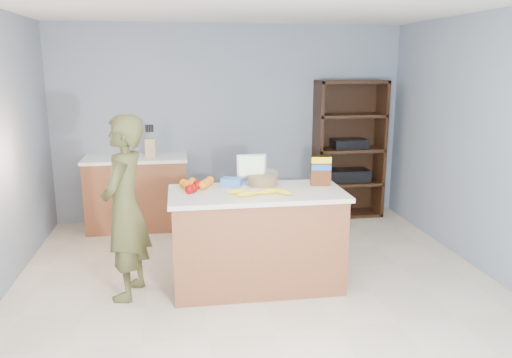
{
  "coord_description": "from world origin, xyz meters",
  "views": [
    {
      "loc": [
        -0.67,
        -3.94,
        2.01
      ],
      "look_at": [
        0.0,
        0.35,
        1.0
      ],
      "focal_mm": 35.0,
      "sensor_mm": 36.0,
      "label": 1
    }
  ],
  "objects": [
    {
      "name": "salad_bowl",
      "position": [
        0.09,
        0.52,
        0.96
      ],
      "size": [
        0.3,
        0.3,
        0.13
      ],
      "color": "#267219",
      "rests_on": "counter_peninsula"
    },
    {
      "name": "oranges",
      "position": [
        -0.53,
        0.52,
        0.94
      ],
      "size": [
        0.32,
        0.26,
        0.08
      ],
      "color": "orange",
      "rests_on": "counter_peninsula"
    },
    {
      "name": "bananas",
      "position": [
        -0.0,
        0.18,
        0.92
      ],
      "size": [
        0.58,
        0.2,
        0.05
      ],
      "color": "yellow",
      "rests_on": "counter_peninsula"
    },
    {
      "name": "envelopes",
      "position": [
        -0.01,
        0.41,
        0.9
      ],
      "size": [
        0.31,
        0.21,
        0.0
      ],
      "color": "white",
      "rests_on": "counter_peninsula"
    },
    {
      "name": "apples",
      "position": [
        -0.56,
        0.37,
        0.94
      ],
      "size": [
        0.15,
        0.25,
        0.08
      ],
      "color": "#960304",
      "rests_on": "counter_peninsula"
    },
    {
      "name": "floor",
      "position": [
        0.0,
        0.0,
        0.0
      ],
      "size": [
        4.5,
        5.0,
        0.02
      ],
      "primitive_type": "cube",
      "color": "beige",
      "rests_on": "ground"
    },
    {
      "name": "knife_block",
      "position": [
        -1.02,
        2.19,
        1.02
      ],
      "size": [
        0.12,
        0.1,
        0.31
      ],
      "color": "tan",
      "rests_on": "back_cabinet"
    },
    {
      "name": "cereal_box",
      "position": [
        0.62,
        0.42,
        1.06
      ],
      "size": [
        0.19,
        0.09,
        0.27
      ],
      "color": "#592B14",
      "rests_on": "counter_peninsula"
    },
    {
      "name": "counter_peninsula",
      "position": [
        0.0,
        0.3,
        0.42
      ],
      "size": [
        1.56,
        0.76,
        0.9
      ],
      "color": "brown",
      "rests_on": "ground"
    },
    {
      "name": "back_cabinet",
      "position": [
        -1.2,
        2.2,
        0.45
      ],
      "size": [
        1.24,
        0.62,
        0.9
      ],
      "color": "brown",
      "rests_on": "ground"
    },
    {
      "name": "shelving_unit",
      "position": [
        1.55,
        2.35,
        0.86
      ],
      "size": [
        0.9,
        0.4,
        1.8
      ],
      "color": "black",
      "rests_on": "ground"
    },
    {
      "name": "blue_carton",
      "position": [
        -0.2,
        0.5,
        0.94
      ],
      "size": [
        0.21,
        0.18,
        0.08
      ],
      "primitive_type": "cube",
      "rotation": [
        0.0,
        0.0,
        -0.37
      ],
      "color": "blue",
      "rests_on": "counter_peninsula"
    },
    {
      "name": "person",
      "position": [
        -1.15,
        0.28,
        0.8
      ],
      "size": [
        0.51,
        0.66,
        1.6
      ],
      "primitive_type": "imported",
      "rotation": [
        0.0,
        0.0,
        -1.82
      ],
      "color": "#464623",
      "rests_on": "ground"
    },
    {
      "name": "walls",
      "position": [
        0.0,
        0.0,
        1.65
      ],
      "size": [
        4.52,
        5.02,
        2.51
      ],
      "color": "gray",
      "rests_on": "ground"
    },
    {
      "name": "tv",
      "position": [
        -0.01,
        0.6,
        1.06
      ],
      "size": [
        0.28,
        0.12,
        0.28
      ],
      "color": "silver",
      "rests_on": "counter_peninsula"
    }
  ]
}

